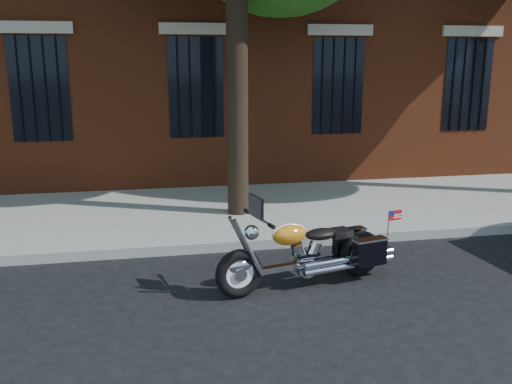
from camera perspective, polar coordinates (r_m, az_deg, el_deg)
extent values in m
plane|color=black|center=(7.27, -2.05, -9.43)|extent=(120.00, 120.00, 0.00)
cube|color=gray|center=(8.53, -3.49, -5.41)|extent=(40.00, 0.16, 0.15)
cube|color=gray|center=(10.31, -4.86, -2.08)|extent=(40.00, 3.60, 0.15)
cube|color=black|center=(11.80, -6.04, 10.33)|extent=(1.10, 0.14, 2.00)
cube|color=#B2A893|center=(11.76, -6.17, 15.93)|extent=(1.40, 0.20, 0.22)
cylinder|color=black|center=(11.72, -6.01, 10.31)|extent=(0.04, 0.04, 2.00)
cylinder|color=black|center=(9.65, -1.90, 11.50)|extent=(0.36, 0.36, 5.00)
torus|color=black|center=(6.84, -1.69, -8.15)|extent=(0.62, 0.27, 0.61)
torus|color=black|center=(7.63, 10.41, -6.05)|extent=(0.62, 0.27, 0.61)
cylinder|color=white|center=(6.84, -1.69, -8.15)|extent=(0.45, 0.16, 0.45)
cylinder|color=white|center=(7.63, 10.41, -6.05)|extent=(0.45, 0.16, 0.45)
ellipsoid|color=white|center=(6.81, -1.69, -7.44)|extent=(0.34, 0.19, 0.17)
ellipsoid|color=orange|center=(7.60, 10.44, -5.28)|extent=(0.34, 0.20, 0.17)
cube|color=white|center=(7.20, 4.70, -7.22)|extent=(1.34, 0.40, 0.07)
cylinder|color=white|center=(7.23, 5.01, -7.30)|extent=(0.32, 0.23, 0.29)
cylinder|color=white|center=(7.32, 8.77, -7.07)|extent=(1.12, 0.34, 0.08)
ellipsoid|color=orange|center=(6.98, 3.33, -4.26)|extent=(0.50, 0.36, 0.26)
ellipsoid|color=black|center=(7.21, 6.53, -4.20)|extent=(0.49, 0.35, 0.14)
cube|color=black|center=(7.77, 9.29, -4.88)|extent=(0.46, 0.24, 0.34)
cube|color=black|center=(7.40, 11.30, -5.89)|extent=(0.46, 0.24, 0.34)
cylinder|color=white|center=(6.73, 0.27, -2.64)|extent=(0.20, 0.70, 0.03)
sphere|color=white|center=(6.74, -0.43, -4.06)|extent=(0.22, 0.22, 0.18)
cube|color=black|center=(6.68, -0.01, -1.48)|extent=(0.12, 0.36, 0.25)
cube|color=red|center=(7.43, 13.74, -2.27)|extent=(0.20, 0.06, 0.13)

